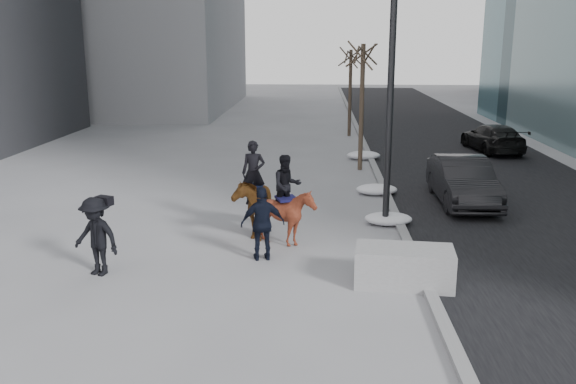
{
  "coord_description": "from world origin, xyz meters",
  "views": [
    {
      "loc": [
        0.69,
        -12.93,
        5.02
      ],
      "look_at": [
        0.0,
        1.2,
        1.5
      ],
      "focal_mm": 38.0,
      "sensor_mm": 36.0,
      "label": 1
    }
  ],
  "objects_px": {
    "car_near": "(463,181)",
    "mounted_left": "(253,200)",
    "planter": "(404,267)",
    "mounted_right": "(286,210)"
  },
  "relations": [
    {
      "from": "car_near",
      "to": "mounted_right",
      "type": "xyz_separation_m",
      "value": [
        -5.35,
        -4.29,
        0.19
      ]
    },
    {
      "from": "car_near",
      "to": "mounted_right",
      "type": "bearing_deg",
      "value": -141.51
    },
    {
      "from": "mounted_left",
      "to": "mounted_right",
      "type": "xyz_separation_m",
      "value": [
        0.92,
        -0.86,
        -0.01
      ]
    },
    {
      "from": "car_near",
      "to": "mounted_left",
      "type": "bearing_deg",
      "value": -151.52
    },
    {
      "from": "mounted_left",
      "to": "planter",
      "type": "bearing_deg",
      "value": -43.69
    },
    {
      "from": "planter",
      "to": "mounted_left",
      "type": "height_order",
      "value": "mounted_left"
    },
    {
      "from": "car_near",
      "to": "mounted_left",
      "type": "height_order",
      "value": "mounted_left"
    },
    {
      "from": "planter",
      "to": "car_near",
      "type": "xyz_separation_m",
      "value": [
        2.74,
        6.8,
        0.32
      ]
    },
    {
      "from": "planter",
      "to": "mounted_right",
      "type": "xyz_separation_m",
      "value": [
        -2.61,
        2.51,
        0.51
      ]
    },
    {
      "from": "planter",
      "to": "mounted_right",
      "type": "distance_m",
      "value": 3.66
    }
  ]
}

